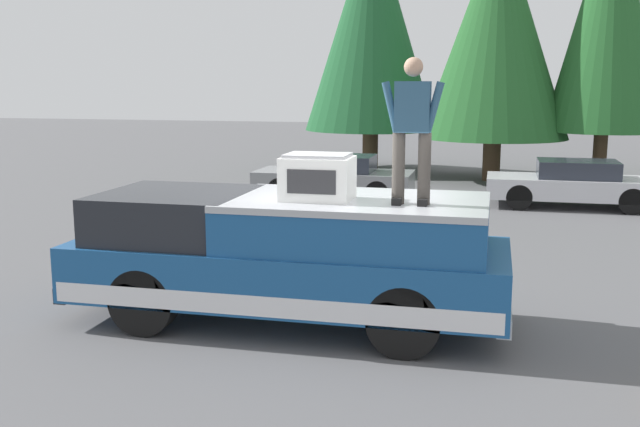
# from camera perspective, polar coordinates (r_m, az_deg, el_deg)

# --- Properties ---
(ground_plane) EXTENTS (90.00, 90.00, 0.00)m
(ground_plane) POSITION_cam_1_polar(r_m,az_deg,el_deg) (9.48, 1.97, -8.61)
(ground_plane) COLOR #565659
(pickup_truck) EXTENTS (2.01, 5.54, 1.65)m
(pickup_truck) POSITION_cam_1_polar(r_m,az_deg,el_deg) (9.32, -2.47, -3.35)
(pickup_truck) COLOR navy
(pickup_truck) RESTS_ON ground
(compressor_unit) EXTENTS (0.65, 0.84, 0.56)m
(compressor_unit) POSITION_cam_1_polar(r_m,az_deg,el_deg) (8.84, -0.18, 2.86)
(compressor_unit) COLOR white
(compressor_unit) RESTS_ON pickup_truck
(person_on_truck_bed) EXTENTS (0.29, 0.72, 1.69)m
(person_on_truck_bed) POSITION_cam_1_polar(r_m,az_deg,el_deg) (8.52, 7.21, 6.72)
(person_on_truck_bed) COLOR #423D38
(person_on_truck_bed) RESTS_ON pickup_truck
(parked_car_silver) EXTENTS (1.64, 4.10, 1.16)m
(parked_car_silver) POSITION_cam_1_polar(r_m,az_deg,el_deg) (18.99, 19.17, 2.20)
(parked_car_silver) COLOR silver
(parked_car_silver) RESTS_ON ground
(parked_car_grey) EXTENTS (1.64, 4.10, 1.16)m
(parked_car_grey) POSITION_cam_1_polar(r_m,az_deg,el_deg) (19.22, 1.16, 2.86)
(parked_car_grey) COLOR gray
(parked_car_grey) RESTS_ON ground
(conifer_left) EXTENTS (3.40, 3.40, 8.51)m
(conifer_left) POSITION_cam_1_polar(r_m,az_deg,el_deg) (23.46, 21.67, 14.42)
(conifer_left) COLOR #4C3826
(conifer_left) RESTS_ON ground
(conifer_center_left) EXTENTS (4.53, 4.53, 7.88)m
(conifer_center_left) POSITION_cam_1_polar(r_m,az_deg,el_deg) (23.38, 13.65, 13.76)
(conifer_center_left) COLOR #4C3826
(conifer_center_left) RESTS_ON ground
(conifer_center_right) EXTENTS (4.50, 4.50, 8.56)m
(conifer_center_right) POSITION_cam_1_polar(r_m,az_deg,el_deg) (25.53, 4.06, 14.56)
(conifer_center_right) COLOR #4C3826
(conifer_center_right) RESTS_ON ground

